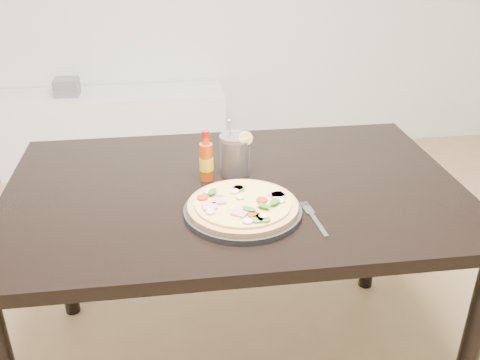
{
  "coord_description": "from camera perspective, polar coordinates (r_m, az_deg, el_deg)",
  "views": [
    {
      "loc": [
        -0.44,
        -1.2,
        1.51
      ],
      "look_at": [
        -0.26,
        0.13,
        0.83
      ],
      "focal_mm": 40.0,
      "sensor_mm": 36.0,
      "label": 1
    }
  ],
  "objects": [
    {
      "name": "media_console",
      "position": [
        3.53,
        -13.25,
        5.19
      ],
      "size": [
        1.4,
        0.34,
        0.5
      ],
      "primitive_type": "cube",
      "color": "white",
      "rests_on": "ground"
    },
    {
      "name": "fork",
      "position": [
        1.49,
        7.85,
        -3.98
      ],
      "size": [
        0.03,
        0.19,
        0.0
      ],
      "rotation": [
        0.0,
        0.0,
        0.09
      ],
      "color": "silver",
      "rests_on": "dining_table"
    },
    {
      "name": "dining_table",
      "position": [
        1.69,
        -0.56,
        -3.12
      ],
      "size": [
        1.4,
        0.9,
        0.75
      ],
      "color": "black",
      "rests_on": "ground"
    },
    {
      "name": "cola_cup",
      "position": [
        1.71,
        -0.54,
        2.68
      ],
      "size": [
        0.1,
        0.1,
        0.19
      ],
      "rotation": [
        0.0,
        0.0,
        -0.08
      ],
      "color": "black",
      "rests_on": "dining_table"
    },
    {
      "name": "cd_stack",
      "position": [
        3.45,
        -17.99,
        9.42
      ],
      "size": [
        0.14,
        0.12,
        0.1
      ],
      "color": "slate",
      "rests_on": "media_console"
    },
    {
      "name": "plate",
      "position": [
        1.5,
        0.29,
        -3.3
      ],
      "size": [
        0.33,
        0.33,
        0.02
      ],
      "primitive_type": "cylinder",
      "color": "black",
      "rests_on": "dining_table"
    },
    {
      "name": "hot_sauce_bottle",
      "position": [
        1.66,
        -3.61,
        2.09
      ],
      "size": [
        0.05,
        0.05,
        0.16
      ],
      "rotation": [
        0.0,
        0.0,
        0.12
      ],
      "color": "#C7430B",
      "rests_on": "dining_table"
    },
    {
      "name": "pizza",
      "position": [
        1.49,
        0.3,
        -2.69
      ],
      "size": [
        0.31,
        0.31,
        0.03
      ],
      "color": "tan",
      "rests_on": "plate"
    }
  ]
}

